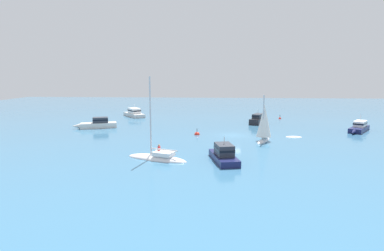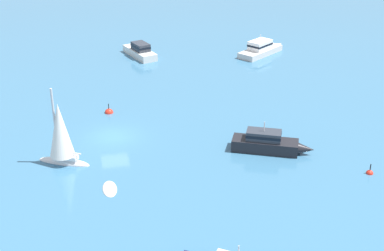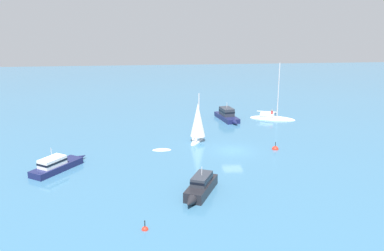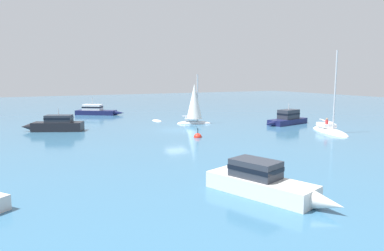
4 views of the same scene
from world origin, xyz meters
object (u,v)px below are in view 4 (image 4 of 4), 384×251
Objects in this scene: yacht_1 at (329,131)px; dinghy at (157,121)px; yacht at (194,105)px; launch at (263,182)px; motor_cruiser_1 at (96,111)px; motor_cruiser at (55,124)px; mooring_buoy at (198,137)px; powerboat at (287,119)px.

yacht_1 is 22.99m from dinghy.
launch is at bearing -83.07° from yacht.
yacht_1 is 36.29m from motor_cruiser_1.
launch is (44.44, -0.23, 0.06)m from motor_cruiser_1.
yacht is at bearing 141.14° from launch.
yacht_1 is 3.96× the size of dinghy.
launch is (28.96, 7.61, -0.05)m from motor_cruiser.
dinghy is 14.66m from mooring_buoy.
yacht is 0.72× the size of yacht_1.
motor_cruiser is 0.91× the size of launch.
mooring_buoy reaches higher than dinghy.
powerboat reaches higher than motor_cruiser.
yacht_1 is at bearing 75.61° from powerboat.
dinghy is 0.32× the size of launch.
motor_cruiser_1 is 0.96× the size of launch.
launch reaches higher than mooring_buoy.
dinghy is 33.03m from launch.
powerboat is at bearing -161.42° from yacht_1.
motor_cruiser_1 reaches higher than powerboat.
yacht is 10.89m from mooring_buoy.
motor_cruiser_1 reaches higher than dinghy.
powerboat is 17.92m from dinghy.
motor_cruiser reaches higher than mooring_buoy.
powerboat is 15.70m from mooring_buoy.
yacht is 17.44m from motor_cruiser.
yacht reaches higher than motor_cruiser.
motor_cruiser is at bearing -97.80° from yacht_1.
launch is at bearing 169.27° from dinghy.
motor_cruiser is at bearing 175.31° from launch.
motor_cruiser_1 is 3.03× the size of dinghy.
motor_cruiser is at bearing -130.97° from mooring_buoy.
yacht is at bearing -41.55° from powerboat.
launch reaches higher than dinghy.
yacht_1 is at bearing 105.59° from launch.
yacht_1 is (7.33, -0.19, -0.60)m from powerboat.
mooring_buoy is at bearing 176.20° from dinghy.
yacht is 6.56m from dinghy.
mooring_buoy is (-17.80, 5.24, -0.72)m from launch.
launch is at bearing 33.56° from powerboat.
motor_cruiser_1 is (-15.49, 7.83, -0.11)m from motor_cruiser.
yacht is 1.00× the size of motor_cruiser.
motor_cruiser is 2.87× the size of dinghy.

